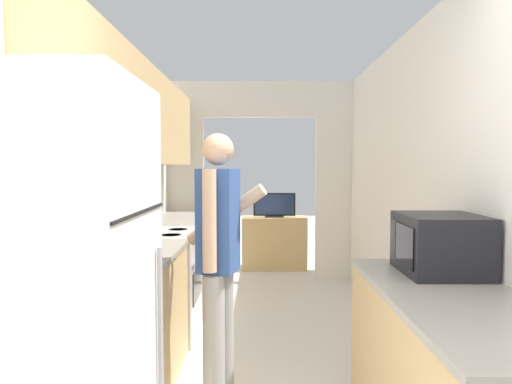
{
  "coord_description": "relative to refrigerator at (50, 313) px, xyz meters",
  "views": [
    {
      "loc": [
        -0.01,
        -1.06,
        1.45
      ],
      "look_at": [
        -0.03,
        2.47,
        1.24
      ],
      "focal_mm": 32.0,
      "sensor_mm": 36.0,
      "label": 1
    }
  ],
  "objects": [
    {
      "name": "counter_left",
      "position": [
        -0.05,
        2.09,
        -0.44
      ],
      "size": [
        0.62,
        3.45,
        0.88
      ],
      "color": "tan",
      "rests_on": "ground_plane"
    },
    {
      "name": "television",
      "position": [
        1.01,
        4.62,
        0.01
      ],
      "size": [
        0.58,
        0.16,
        0.34
      ],
      "color": "black",
      "rests_on": "tv_cabinet"
    },
    {
      "name": "tv_cabinet",
      "position": [
        1.01,
        4.66,
        -0.52
      ],
      "size": [
        0.9,
        0.42,
        0.73
      ],
      "color": "tan",
      "rests_on": "ground_plane"
    },
    {
      "name": "wall_left",
      "position": [
        -0.3,
        1.55,
        0.63
      ],
      "size": [
        0.38,
        7.08,
        2.5
      ],
      "color": "white",
      "rests_on": "ground_plane"
    },
    {
      "name": "wall_far_with_doorway",
      "position": [
        0.81,
        4.07,
        0.53
      ],
      "size": [
        2.72,
        0.06,
        2.5
      ],
      "color": "white",
      "rests_on": "ground_plane"
    },
    {
      "name": "range_oven",
      "position": [
        -0.05,
        2.14,
        -0.44
      ],
      "size": [
        0.66,
        0.74,
        1.02
      ],
      "color": "#B7B7BC",
      "rests_on": "ground_plane"
    },
    {
      "name": "wall_right",
      "position": [
        1.99,
        1.1,
        0.37
      ],
      "size": [
        0.06,
        7.08,
        2.5
      ],
      "color": "white",
      "rests_on": "ground_plane"
    },
    {
      "name": "refrigerator",
      "position": [
        0.0,
        0.0,
        0.0
      ],
      "size": [
        0.74,
        0.73,
        1.77
      ],
      "color": "white",
      "rests_on": "ground_plane"
    },
    {
      "name": "microwave",
      "position": [
        1.74,
        0.67,
        0.15
      ],
      "size": [
        0.4,
        0.45,
        0.31
      ],
      "color": "black",
      "rests_on": "counter_right"
    },
    {
      "name": "person",
      "position": [
        0.56,
        0.98,
        -0.01
      ],
      "size": [
        0.53,
        0.43,
        1.64
      ],
      "rotation": [
        0.0,
        0.0,
        1.32
      ],
      "color": "#9E9E9E",
      "rests_on": "ground_plane"
    }
  ]
}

